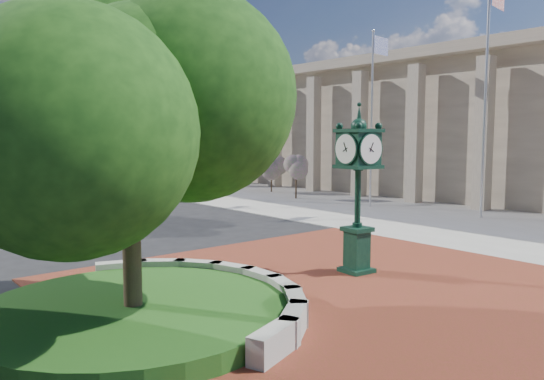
{
  "coord_description": "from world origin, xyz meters",
  "views": [
    {
      "loc": [
        -9.38,
        -9.5,
        3.68
      ],
      "look_at": [
        -0.21,
        1.5,
        2.24
      ],
      "focal_mm": 35.0,
      "sensor_mm": 36.0,
      "label": 1
    }
  ],
  "objects": [
    {
      "name": "ground",
      "position": [
        0.0,
        0.0,
        0.0
      ],
      "size": [
        200.0,
        200.0,
        0.0
      ],
      "primitive_type": "plane",
      "color": "black",
      "rests_on": "ground"
    },
    {
      "name": "plaza",
      "position": [
        0.0,
        -1.0,
        0.02
      ],
      "size": [
        12.0,
        12.0,
        0.04
      ],
      "primitive_type": "cube",
      "color": "brown",
      "rests_on": "ground"
    },
    {
      "name": "sidewalk",
      "position": [
        16.0,
        10.0,
        0.02
      ],
      "size": [
        20.0,
        50.0,
        0.04
      ],
      "primitive_type": "cube",
      "color": "#9E9B93",
      "rests_on": "ground"
    },
    {
      "name": "planter_wall",
      "position": [
        -2.71,
        -0.0,
        0.27
      ],
      "size": [
        2.96,
        6.77,
        0.54
      ],
      "color": "#9E9B93",
      "rests_on": "ground"
    },
    {
      "name": "grass_bed",
      "position": [
        -5.0,
        0.0,
        0.2
      ],
      "size": [
        6.1,
        6.1,
        0.4
      ],
      "primitive_type": "cylinder",
      "color": "#164F17",
      "rests_on": "ground"
    },
    {
      "name": "civic_building",
      "position": [
        23.6,
        12.0,
        4.33
      ],
      "size": [
        17.35,
        44.0,
        8.6
      ],
      "color": "gray",
      "rests_on": "ground"
    },
    {
      "name": "tree_planter",
      "position": [
        -5.0,
        0.0,
        3.72
      ],
      "size": [
        5.2,
        5.2,
        6.33
      ],
      "color": "#38281C",
      "rests_on": "ground"
    },
    {
      "name": "post_clock",
      "position": [
        1.35,
        -0.2,
        2.47
      ],
      "size": [
        1.01,
        1.01,
        4.5
      ],
      "color": "black",
      "rests_on": "ground"
    },
    {
      "name": "parked_car",
      "position": [
        2.63,
        38.12,
        0.79
      ],
      "size": [
        2.47,
        4.83,
        1.58
      ],
      "primitive_type": "imported",
      "rotation": [
        0.0,
        0.0,
        0.13
      ],
      "color": "#570C10",
      "rests_on": "ground"
    },
    {
      "name": "flagpole_a",
      "position": [
        13.01,
        2.63,
        5.52
      ],
      "size": [
        1.68,
        0.26,
        10.76
      ],
      "color": "silver",
      "rests_on": "ground"
    },
    {
      "name": "flagpole_b",
      "position": [
        12.12,
        8.28,
        4.65
      ],
      "size": [
        1.42,
        0.18,
        9.08
      ],
      "color": "silver",
      "rests_on": "ground"
    },
    {
      "name": "street_lamp_near",
      "position": [
        4.04,
        23.34,
        5.34
      ],
      "size": [
        1.93,
        0.98,
        9.11
      ],
      "color": "slate",
      "rests_on": "ground"
    },
    {
      "name": "shrub_near",
      "position": [
        11.66,
        13.52,
        1.59
      ],
      "size": [
        1.2,
        1.2,
        2.2
      ],
      "color": "#38281C",
      "rests_on": "ground"
    },
    {
      "name": "shrub_mid",
      "position": [
        12.95,
        17.36,
        1.59
      ],
      "size": [
        1.2,
        1.2,
        2.2
      ],
      "color": "#38281C",
      "rests_on": "ground"
    },
    {
      "name": "shrub_far",
      "position": [
        12.4,
        24.54,
        1.59
      ],
      "size": [
        1.2,
        1.2,
        2.2
      ],
      "color": "#38281C",
      "rests_on": "ground"
    }
  ]
}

